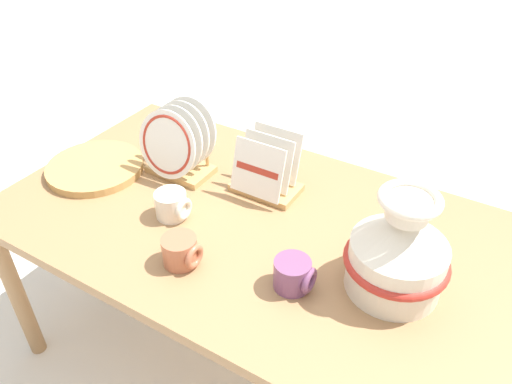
# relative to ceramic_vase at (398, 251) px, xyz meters

# --- Properties ---
(ground_plane) EXTENTS (14.00, 14.00, 0.00)m
(ground_plane) POSITION_rel_ceramic_vase_xyz_m (-0.43, 0.04, -0.79)
(ground_plane) COLOR silver
(display_table) EXTENTS (1.59, 0.90, 0.67)m
(display_table) POSITION_rel_ceramic_vase_xyz_m (-0.43, 0.04, -0.19)
(display_table) COLOR #9E754C
(display_table) RESTS_ON ground_plane
(ceramic_vase) EXTENTS (0.26, 0.26, 0.29)m
(ceramic_vase) POSITION_rel_ceramic_vase_xyz_m (0.00, 0.00, 0.00)
(ceramic_vase) COLOR silver
(ceramic_vase) RESTS_ON display_table
(dish_rack_round_plates) EXTENTS (0.23, 0.18, 0.25)m
(dish_rack_round_plates) POSITION_rel_ceramic_vase_xyz_m (-0.79, 0.13, -0.02)
(dish_rack_round_plates) COLOR tan
(dish_rack_round_plates) RESTS_ON display_table
(dish_rack_square_plates) EXTENTS (0.21, 0.16, 0.20)m
(dish_rack_square_plates) POSITION_rel_ceramic_vase_xyz_m (-0.49, 0.20, -0.06)
(dish_rack_square_plates) COLOR tan
(dish_rack_square_plates) RESTS_ON display_table
(wicker_charger_stack) EXTENTS (0.33, 0.33, 0.03)m
(wicker_charger_stack) POSITION_rel_ceramic_vase_xyz_m (-1.05, -0.01, -0.11)
(wicker_charger_stack) COLOR tan
(wicker_charger_stack) RESTS_ON display_table
(mug_plum_glaze) EXTENTS (0.11, 0.10, 0.08)m
(mug_plum_glaze) POSITION_rel_ceramic_vase_xyz_m (-0.22, -0.13, -0.08)
(mug_plum_glaze) COLOR #7A4770
(mug_plum_glaze) RESTS_ON display_table
(mug_terracotta_glaze) EXTENTS (0.11, 0.10, 0.08)m
(mug_terracotta_glaze) POSITION_rel_ceramic_vase_xyz_m (-0.52, -0.21, -0.08)
(mug_terracotta_glaze) COLOR #B76647
(mug_terracotta_glaze) RESTS_ON display_table
(mug_cream_glaze) EXTENTS (0.11, 0.10, 0.08)m
(mug_cream_glaze) POSITION_rel_ceramic_vase_xyz_m (-0.66, -0.06, -0.08)
(mug_cream_glaze) COLOR silver
(mug_cream_glaze) RESTS_ON display_table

